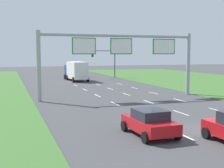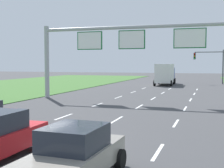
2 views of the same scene
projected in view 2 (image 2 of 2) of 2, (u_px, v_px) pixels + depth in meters
ground_plane at (37, 141)px, 13.47m from camera, size 200.00×200.00×0.00m
lane_dashes_inner_left at (64, 117)px, 19.71m from camera, size 0.14×50.40×0.01m
lane_dashes_inner_right at (117, 120)px, 18.63m from camera, size 0.14×50.40×0.01m
lane_dashes_slip at (176, 123)px, 17.55m from camera, size 0.14×50.40×0.01m
car_near_red at (74, 155)px, 8.77m from camera, size 2.10×4.21×1.61m
box_truck at (165, 74)px, 49.20m from camera, size 2.87×8.35×3.30m
sign_gantry at (132, 46)px, 27.89m from camera, size 17.24×0.44×7.00m
traffic_light_mast at (211, 60)px, 51.13m from camera, size 4.76×0.49×5.60m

